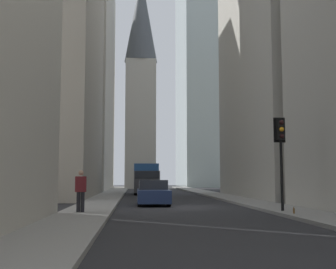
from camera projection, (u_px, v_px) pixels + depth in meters
ground_plane at (180, 207)px, 23.10m from camera, size 135.00×135.00×0.00m
sidewalk_right at (95, 206)px, 22.77m from camera, size 90.00×2.20×0.14m
sidewalk_left at (263, 205)px, 23.44m from camera, size 90.00×2.20×0.14m
building_left_midfar at (299, 15)px, 34.57m from camera, size 16.17×10.50×28.94m
building_right_far at (71, 79)px, 54.53m from camera, size 19.49×10.00×27.84m
building_right_midfar at (34, 8)px, 34.60m from camera, size 14.73×10.50×30.07m
glass_tower_distant at (218, 3)px, 80.18m from camera, size 19.18×14.00×67.68m
church_spire at (141, 73)px, 63.60m from camera, size 4.79×4.79×32.18m
delivery_truck at (146, 179)px, 40.59m from camera, size 6.46×2.25×2.84m
sedan_navy at (153, 193)px, 24.60m from camera, size 4.30×1.78×1.42m
traffic_light_foreground at (281, 142)px, 18.80m from camera, size 0.43×0.52×4.05m
pedestrian at (81, 189)px, 17.84m from camera, size 0.26×0.44×1.72m
discarded_bottle at (294, 211)px, 17.03m from camera, size 0.07×0.07×0.27m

